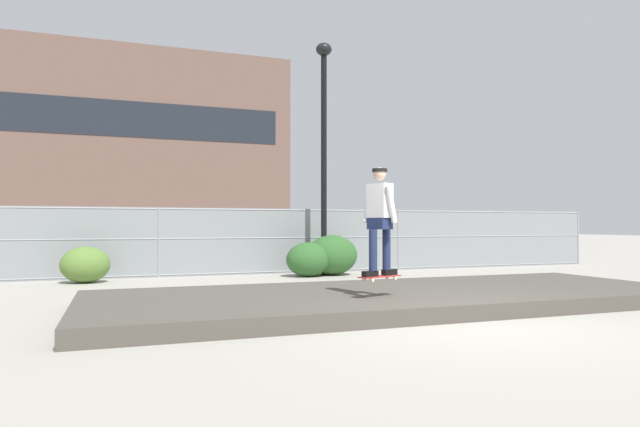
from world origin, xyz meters
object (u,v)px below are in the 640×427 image
(skater, at_px, (380,214))
(shrub_center, at_px, (308,260))
(skateboard, at_px, (380,277))
(street_lamp, at_px, (324,129))
(parked_car_mid, at_px, (321,240))
(shrub_left, at_px, (85,265))
(shrub_right, at_px, (332,255))
(parked_car_far, at_px, (460,239))
(parked_car_near, at_px, (137,242))

(skater, height_order, shrub_center, skater)
(skateboard, distance_m, street_lamp, 7.48)
(parked_car_mid, bearing_deg, street_lamp, -109.09)
(skater, bearing_deg, shrub_left, 125.46)
(skateboard, relative_size, shrub_right, 0.57)
(shrub_left, distance_m, shrub_center, 5.52)
(skateboard, relative_size, parked_car_mid, 0.18)
(parked_car_far, bearing_deg, parked_car_mid, 178.73)
(parked_car_far, xyz_separation_m, shrub_center, (-7.89, -4.54, -0.38))
(parked_car_near, xyz_separation_m, shrub_center, (4.22, -4.15, -0.38))
(skateboard, bearing_deg, skater, 135.00)
(skater, distance_m, shrub_right, 6.66)
(parked_car_near, height_order, shrub_right, parked_car_near)
(skateboard, distance_m, shrub_left, 7.93)
(street_lamp, relative_size, shrub_right, 4.51)
(parked_car_near, bearing_deg, shrub_center, -44.52)
(street_lamp, xyz_separation_m, shrub_center, (-0.56, -0.29, -3.58))
(street_lamp, bearing_deg, parked_car_mid, 70.91)
(skater, height_order, shrub_left, skater)
(shrub_center, bearing_deg, parked_car_far, 29.95)
(skateboard, bearing_deg, shrub_center, 81.59)
(street_lamp, xyz_separation_m, parked_car_near, (-4.78, 3.85, -3.20))
(skateboard, height_order, street_lamp, street_lamp)
(skater, xyz_separation_m, street_lamp, (1.47, 6.45, 2.49))
(street_lamp, bearing_deg, parked_car_far, 30.13)
(skater, xyz_separation_m, shrub_center, (0.91, 6.16, -1.09))
(shrub_center, height_order, shrub_right, shrub_right)
(street_lamp, xyz_separation_m, parked_car_mid, (1.52, 4.38, -3.20))
(skateboard, xyz_separation_m, shrub_left, (-4.60, 6.46, -0.13))
(shrub_center, distance_m, shrub_right, 0.80)
(skater, height_order, parked_car_far, skater)
(street_lamp, bearing_deg, skateboard, -102.87)
(parked_car_far, bearing_deg, shrub_right, -148.65)
(parked_car_far, relative_size, shrub_right, 3.18)
(skater, height_order, parked_car_near, skater)
(skater, distance_m, street_lamp, 7.07)
(shrub_left, bearing_deg, parked_car_mid, 29.94)
(shrub_center, xyz_separation_m, shrub_right, (0.77, 0.21, 0.09))
(parked_car_near, distance_m, parked_car_mid, 6.32)
(parked_car_mid, distance_m, shrub_left, 8.77)
(skateboard, height_order, parked_car_far, parked_car_far)
(skater, bearing_deg, parked_car_far, 50.58)
(street_lamp, bearing_deg, shrub_right, -22.95)
(parked_car_far, bearing_deg, parked_car_near, -178.13)
(skater, distance_m, shrub_left, 8.01)
(shrub_right, bearing_deg, parked_car_mid, 73.64)
(skateboard, xyz_separation_m, street_lamp, (1.47, 6.45, 3.47))
(shrub_center, relative_size, shrub_right, 0.83)
(parked_car_mid, relative_size, shrub_right, 3.13)
(street_lamp, xyz_separation_m, shrub_right, (0.20, -0.09, -3.49))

